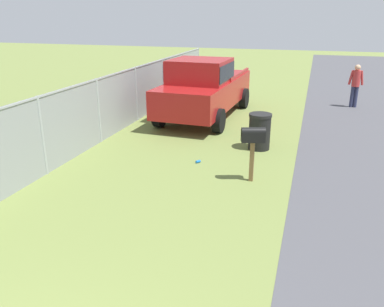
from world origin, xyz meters
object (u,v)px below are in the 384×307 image
Objects in this scene: mailbox at (253,139)px; pedestrian at (356,83)px; trash_bin at (260,131)px; pickup_truck at (204,87)px.

mailbox is 0.75× the size of pedestrian.
trash_bin is (2.27, 0.14, -0.49)m from mailbox.
trash_bin is at bearing 41.93° from pickup_truck.
mailbox is 1.25× the size of trash_bin.
trash_bin is 6.82m from pedestrian.
pickup_truck is 3.75m from trash_bin.
mailbox is at bearing -176.38° from trash_bin.
trash_bin is (-2.86, -2.35, -0.61)m from pickup_truck.
pickup_truck is at bearing 8.66° from mailbox.
trash_bin is 0.60× the size of pedestrian.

